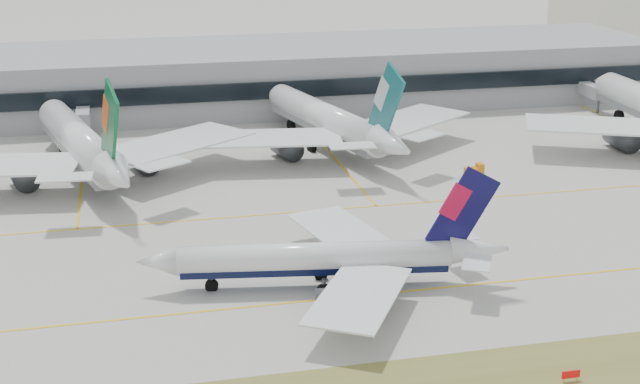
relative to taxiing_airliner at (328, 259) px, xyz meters
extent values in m
plane|color=#A9A79E|center=(5.38, 1.13, -4.20)|extent=(3000.00, 3000.00, 0.00)
cube|color=yellow|center=(5.38, -3.87, -4.17)|extent=(360.00, 0.45, 0.04)
cube|color=yellow|center=(5.38, 31.13, -4.17)|extent=(360.00, 0.45, 0.04)
cylinder|color=white|center=(-1.88, 0.29, 0.32)|extent=(37.78, 9.84, 4.11)
cube|color=black|center=(-1.88, 0.29, -0.81)|extent=(36.94, 9.12, 1.85)
cone|color=white|center=(-23.29, 3.62, 0.32)|extent=(6.31, 4.95, 4.11)
cone|color=white|center=(20.82, -3.24, 0.84)|extent=(8.89, 5.35, 4.11)
cube|color=white|center=(4.66, 10.81, -0.29)|extent=(13.66, 21.85, 0.25)
cube|color=white|center=(20.10, 2.28, 1.15)|extent=(4.52, 6.26, 0.16)
cylinder|color=#3F4247|center=(1.99, 7.38, -2.55)|extent=(6.67, 4.01, 3.08)
cube|color=#3F4247|center=(1.99, 7.38, -1.32)|extent=(2.63, 0.71, 1.44)
cube|color=white|center=(1.15, -11.72, -0.29)|extent=(18.37, 22.16, 0.25)
cube|color=white|center=(18.45, -8.28, 1.15)|extent=(5.86, 6.79, 0.16)
cylinder|color=#3F4247|center=(-0.35, -7.64, -2.55)|extent=(6.67, 4.01, 3.08)
cube|color=#3F4247|center=(-0.35, -7.64, -1.32)|extent=(2.63, 0.71, 1.44)
cube|color=#0D0A41|center=(18.24, -2.84, 6.57)|extent=(10.09, 1.93, 12.87)
cube|color=#B60C38|center=(17.21, -2.68, 7.96)|extent=(4.60, 1.15, 5.52)
cylinder|color=#3F4247|center=(-16.00, 2.49, -2.97)|extent=(0.49, 0.49, 2.47)
cylinder|color=black|center=(-16.00, 2.49, -3.48)|extent=(1.94, 1.00, 1.85)
cylinder|color=#3F4247|center=(-1.26, -2.51, -2.97)|extent=(0.49, 0.49, 2.47)
cylinder|color=black|center=(-1.26, -2.51, -3.48)|extent=(1.94, 1.00, 1.85)
cylinder|color=#3F4247|center=(-0.44, 2.77, -2.97)|extent=(0.49, 0.49, 2.47)
cylinder|color=black|center=(-0.44, 2.77, -3.48)|extent=(1.94, 1.00, 1.85)
cylinder|color=white|center=(-34.80, 62.16, 2.78)|extent=(17.78, 48.10, 6.35)
cube|color=slate|center=(-34.80, 62.16, 1.04)|extent=(16.62, 46.94, 2.86)
cone|color=white|center=(-41.50, 89.00, 2.78)|extent=(7.93, 8.65, 6.35)
cone|color=white|center=(-27.70, 33.70, 3.58)|extent=(8.74, 11.89, 6.35)
cube|color=white|center=(-16.46, 59.47, 1.83)|extent=(32.86, 29.21, 0.38)
cube|color=white|center=(-20.18, 37.64, 4.05)|extent=(10.01, 8.67, 0.25)
cylinder|color=#3F4247|center=(-22.78, 61.17, -1.66)|extent=(6.56, 8.91, 4.76)
cube|color=#3F4247|center=(-22.78, 61.17, 0.24)|extent=(1.27, 3.35, 2.22)
cube|color=white|center=(-36.19, 33.64, 4.05)|extent=(9.19, 5.27, 0.25)
cylinder|color=#3F4247|center=(-44.95, 55.64, -1.66)|extent=(6.56, 8.91, 4.76)
cube|color=#3F4247|center=(-44.95, 55.64, 0.24)|extent=(1.27, 3.35, 2.22)
cube|color=#0C592F|center=(-28.51, 36.94, 11.12)|extent=(3.77, 13.02, 17.03)
cube|color=#E1460D|center=(-28.83, 38.23, 12.97)|extent=(2.13, 5.98, 7.29)
cylinder|color=#3F4247|center=(-39.22, 79.86, -2.29)|extent=(0.76, 0.76, 3.81)
cylinder|color=black|center=(-39.22, 79.86, -3.09)|extent=(1.77, 3.04, 2.86)
cylinder|color=#3F4247|center=(-38.48, 59.87, -2.29)|extent=(0.76, 0.76, 3.81)
cylinder|color=black|center=(-38.48, 59.87, -3.09)|extent=(1.77, 3.04, 2.86)
cylinder|color=#3F4247|center=(-30.48, 61.87, -2.29)|extent=(0.76, 0.76, 3.81)
cylinder|color=black|center=(-30.48, 61.87, -3.09)|extent=(1.77, 3.04, 2.86)
cylinder|color=white|center=(16.13, 70.22, 2.49)|extent=(16.91, 46.13, 6.09)
cube|color=slate|center=(16.13, 70.22, 0.82)|extent=(15.81, 45.01, 2.74)
cone|color=white|center=(9.78, 95.97, 2.49)|extent=(7.59, 8.28, 6.09)
cone|color=white|center=(22.85, 42.93, 3.26)|extent=(8.35, 11.38, 6.09)
cube|color=white|center=(33.70, 67.60, 1.58)|extent=(31.52, 27.96, 0.37)
cube|color=white|center=(30.08, 46.68, 3.71)|extent=(9.60, 8.29, 0.24)
cylinder|color=#3F4247|center=(27.65, 69.24, -1.76)|extent=(6.27, 8.54, 4.56)
cube|color=#3F4247|center=(27.65, 69.24, 0.06)|extent=(1.21, 3.21, 2.13)
cube|color=white|center=(1.79, 59.73, 1.58)|extent=(30.81, 17.40, 0.37)
cube|color=white|center=(14.71, 42.89, 3.71)|extent=(8.82, 5.08, 0.24)
cylinder|color=#3F4247|center=(6.38, 64.00, -1.76)|extent=(6.27, 8.54, 4.56)
cube|color=#3F4247|center=(6.38, 64.00, 0.06)|extent=(1.21, 3.21, 2.13)
cube|color=#165B61|center=(22.09, 46.03, 10.48)|extent=(3.58, 12.49, 16.32)
cube|color=silver|center=(21.78, 47.27, 12.26)|extent=(2.02, 5.73, 6.98)
cylinder|color=#3F4247|center=(11.94, 87.20, -2.37)|extent=(0.73, 0.73, 3.65)
cylinder|color=black|center=(11.94, 87.20, -3.13)|extent=(1.69, 2.91, 2.74)
cylinder|color=#3F4247|center=(12.59, 68.04, -2.37)|extent=(0.73, 0.73, 3.65)
cylinder|color=black|center=(12.59, 68.04, -3.13)|extent=(1.69, 2.91, 2.74)
cylinder|color=#3F4247|center=(20.27, 69.93, -2.37)|extent=(0.73, 0.73, 3.65)
cylinder|color=black|center=(20.27, 69.93, -3.13)|extent=(1.69, 2.91, 2.74)
cone|color=white|center=(91.15, 87.48, 3.18)|extent=(7.01, 8.00, 6.71)
cube|color=white|center=(71.63, 51.52, 2.18)|extent=(35.44, 26.68, 0.40)
cylinder|color=#3F4247|center=(77.79, 54.64, -1.51)|extent=(5.36, 8.64, 5.03)
cube|color=#3F4247|center=(77.79, 54.64, 0.50)|extent=(0.64, 3.54, 2.35)
cylinder|color=#3F4247|center=(90.77, 77.53, -2.19)|extent=(0.81, 0.81, 4.03)
cylinder|color=black|center=(90.77, 77.53, -3.02)|extent=(1.29, 3.06, 3.02)
cube|color=gray|center=(5.38, 116.13, 3.30)|extent=(280.00, 42.00, 15.00)
cube|color=black|center=(5.38, 94.63, 3.75)|extent=(280.00, 1.20, 4.00)
cube|color=beige|center=(115.38, 136.13, 9.90)|extent=(2.00, 57.00, 27.90)
cube|color=red|center=(20.65, -30.87, -3.30)|extent=(2.20, 0.15, 0.90)
cylinder|color=orange|center=(19.85, -30.87, -3.95)|extent=(0.10, 0.10, 0.50)
cylinder|color=orange|center=(21.45, -30.87, -3.95)|extent=(0.10, 0.10, 0.50)
cube|color=orange|center=(39.42, 43.40, -3.30)|extent=(3.50, 2.00, 1.80)
cube|color=orange|center=(40.62, 43.40, -2.10)|extent=(1.20, 1.80, 1.00)
cylinder|color=black|center=(38.22, 42.60, -3.85)|extent=(0.70, 0.30, 0.70)
cylinder|color=black|center=(38.22, 44.20, -3.85)|extent=(0.70, 0.30, 0.70)
cylinder|color=black|center=(40.62, 42.60, -3.85)|extent=(0.70, 0.30, 0.70)
cylinder|color=black|center=(40.62, 44.20, -3.85)|extent=(0.70, 0.30, 0.70)
camera|label=1|loc=(-26.58, -110.52, 47.84)|focal=50.00mm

